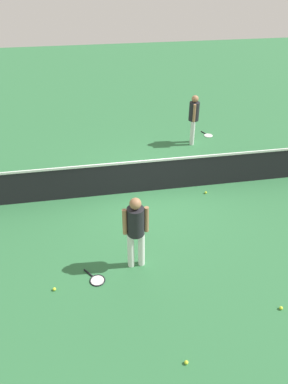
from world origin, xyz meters
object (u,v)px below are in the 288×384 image
(player_near_side, at_px, (136,227))
(tennis_ball_stray_left, at_px, (54,289))
(tennis_ball_baseline, at_px, (186,362))
(tennis_ball_by_net, at_px, (206,193))
(player_far_side, at_px, (194,116))
(tennis_racket_far_player, at_px, (208,135))
(tennis_ball_near_player, at_px, (281,308))
(tennis_racket_near_player, at_px, (97,280))

(player_near_side, xyz_separation_m, tennis_ball_stray_left, (-1.69, -0.41, -0.98))
(player_near_side, relative_size, tennis_ball_baseline, 25.76)
(tennis_ball_by_net, bearing_deg, player_far_side, 80.66)
(player_far_side, bearing_deg, tennis_racket_far_player, 33.26)
(tennis_racket_far_player, height_order, tennis_ball_stray_left, tennis_ball_stray_left)
(player_far_side, xyz_separation_m, tennis_ball_by_net, (-0.52, -3.13, -0.98))
(player_near_side, height_order, player_far_side, same)
(player_near_side, xyz_separation_m, tennis_ball_by_net, (2.31, 2.34, -0.98))
(tennis_ball_baseline, bearing_deg, tennis_ball_stray_left, 138.17)
(tennis_ball_near_player, bearing_deg, tennis_racket_near_player, 158.45)
(player_near_side, xyz_separation_m, tennis_racket_near_player, (-0.86, -0.29, -1.00))
(player_far_side, xyz_separation_m, tennis_ball_stray_left, (-4.52, -5.89, -0.98))
(tennis_ball_stray_left, bearing_deg, tennis_racket_far_player, 50.45)
(tennis_ball_stray_left, bearing_deg, tennis_ball_baseline, -41.83)
(player_near_side, relative_size, tennis_racket_near_player, 2.98)
(tennis_ball_near_player, distance_m, tennis_ball_baseline, 2.14)
(tennis_ball_baseline, bearing_deg, tennis_racket_near_player, 122.72)
(tennis_ball_by_net, relative_size, tennis_ball_baseline, 1.00)
(player_near_side, distance_m, player_far_side, 6.16)
(player_far_side, distance_m, tennis_ball_by_net, 3.32)
(tennis_ball_by_net, bearing_deg, tennis_ball_stray_left, -145.40)
(player_near_side, xyz_separation_m, player_far_side, (2.83, 5.48, 0.00))
(tennis_racket_near_player, relative_size, tennis_ball_baseline, 8.64)
(player_near_side, bearing_deg, tennis_ball_stray_left, -166.21)
(tennis_racket_near_player, bearing_deg, tennis_ball_near_player, -21.55)
(player_near_side, xyz_separation_m, tennis_ball_near_player, (2.46, -1.61, -0.98))
(player_far_side, height_order, tennis_ball_by_net, player_far_side)
(player_near_side, distance_m, tennis_ball_baseline, 2.56)
(player_near_side, height_order, tennis_ball_baseline, player_near_side)
(tennis_ball_near_player, distance_m, tennis_ball_by_net, 3.95)
(tennis_racket_far_player, distance_m, tennis_ball_stray_left, 8.30)
(player_far_side, bearing_deg, tennis_ball_stray_left, -127.46)
(player_far_side, distance_m, tennis_ball_stray_left, 7.49)
(tennis_ball_stray_left, bearing_deg, tennis_ball_near_player, -16.01)
(player_near_side, distance_m, tennis_ball_by_net, 3.43)
(tennis_racket_far_player, bearing_deg, tennis_ball_stray_left, -129.55)
(player_near_side, bearing_deg, tennis_ball_by_net, 45.43)
(player_near_side, relative_size, tennis_ball_by_net, 25.76)
(tennis_ball_by_net, bearing_deg, player_near_side, -134.57)
(tennis_racket_far_player, bearing_deg, tennis_ball_by_net, -109.41)
(tennis_ball_baseline, bearing_deg, player_far_side, 73.04)
(tennis_racket_near_player, xyz_separation_m, tennis_racket_far_player, (4.45, 6.28, 0.00))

